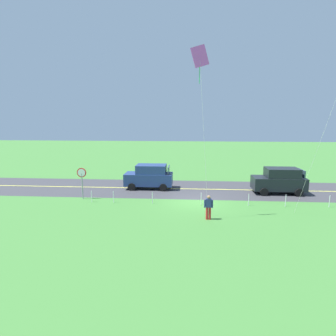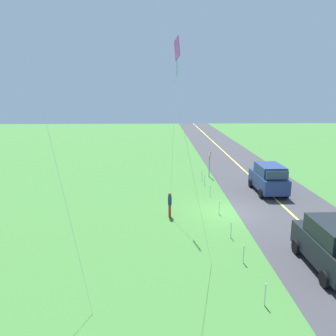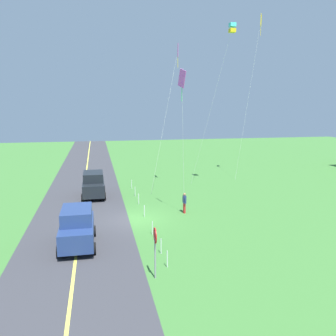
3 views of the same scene
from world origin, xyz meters
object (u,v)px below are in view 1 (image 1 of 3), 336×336
Objects in this scene: car_parked_west_near at (279,180)px; kite_red_low at (200,60)px; person_adult_near at (209,207)px; car_suv_foreground at (150,176)px; stop_sign at (82,177)px.

kite_red_low is (7.31, 6.49, 8.79)m from car_parked_west_near.
kite_red_low is (0.71, -0.44, 9.08)m from person_adult_near.
person_adult_near is (6.60, 6.92, -0.29)m from car_parked_west_near.
person_adult_near is (-4.91, 7.84, -0.29)m from car_suv_foreground.
car_parked_west_near is at bearing -138.43° from kite_red_low.
stop_sign is 12.75m from kite_red_low.
car_parked_west_near is 2.75× the size of person_adult_near.
car_suv_foreground is 9.25m from person_adult_near.
car_parked_west_near is (-11.51, 0.91, 0.00)m from car_suv_foreground.
kite_red_low is (-4.20, 7.40, 8.79)m from car_suv_foreground.
car_parked_west_near is 16.73m from stop_sign.
car_suv_foreground reaches higher than person_adult_near.
person_adult_near is at bearing 158.03° from stop_sign.
car_suv_foreground is 2.75× the size of person_adult_near.
stop_sign is 0.24× the size of kite_red_low.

